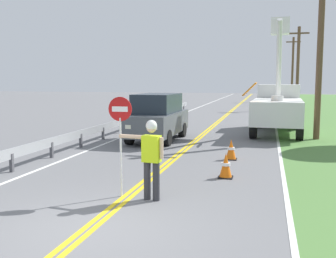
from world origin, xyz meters
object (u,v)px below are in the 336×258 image
at_px(oncoming_suv_nearest, 157,117).
at_px(utility_pole_far, 293,68).
at_px(flagger_worker, 151,155).
at_px(utility_pole_mid, 298,66).
at_px(traffic_cone_mid, 231,150).
at_px(stop_sign_paddle, 120,124).
at_px(utility_bucket_truck, 278,105).
at_px(traffic_cone_lead, 226,166).
at_px(utility_pole_near, 320,46).

bearing_deg(oncoming_suv_nearest, utility_pole_far, 78.29).
xyz_separation_m(flagger_worker, utility_pole_far, (5.45, 46.26, 3.21)).
xyz_separation_m(utility_pole_mid, traffic_cone_mid, (-3.76, -25.69, -3.62)).
bearing_deg(flagger_worker, stop_sign_paddle, 172.43).
distance_m(utility_bucket_truck, traffic_cone_lead, 10.68).
bearing_deg(utility_pole_mid, flagger_worker, -99.36).
distance_m(flagger_worker, oncoming_suv_nearest, 9.18).
bearing_deg(traffic_cone_lead, utility_pole_near, 68.76).
bearing_deg(utility_pole_near, traffic_cone_mid, -120.25).
bearing_deg(utility_pole_far, stop_sign_paddle, -97.67).
height_order(oncoming_suv_nearest, traffic_cone_mid, oncoming_suv_nearest).
xyz_separation_m(flagger_worker, oncoming_suv_nearest, (-2.29, 8.88, 0.01)).
height_order(utility_pole_near, utility_pole_mid, utility_pole_near).
bearing_deg(utility_bucket_truck, utility_pole_near, -49.88).
relative_size(utility_pole_far, traffic_cone_mid, 11.65).
distance_m(utility_bucket_truck, utility_pole_mid, 18.16).
bearing_deg(utility_pole_mid, utility_bucket_truck, -96.64).
xyz_separation_m(utility_bucket_truck, oncoming_suv_nearest, (-5.30, -4.13, -0.36)).
bearing_deg(utility_bucket_truck, oncoming_suv_nearest, -142.07).
height_order(flagger_worker, utility_bucket_truck, utility_bucket_truck).
distance_m(stop_sign_paddle, traffic_cone_mid, 5.67).
bearing_deg(utility_pole_far, oncoming_suv_nearest, -101.71).
bearing_deg(traffic_cone_mid, utility_bucket_truck, 77.92).
height_order(stop_sign_paddle, utility_bucket_truck, utility_bucket_truck).
xyz_separation_m(stop_sign_paddle, traffic_cone_mid, (2.10, 5.09, -1.37)).
distance_m(flagger_worker, utility_pole_far, 46.69).
bearing_deg(utility_pole_near, flagger_worker, -113.23).
distance_m(traffic_cone_lead, traffic_cone_mid, 2.67).
relative_size(utility_bucket_truck, traffic_cone_mid, 9.84).
distance_m(utility_pole_near, utility_pole_far, 35.28).
bearing_deg(stop_sign_paddle, utility_bucket_truck, 73.72).
distance_m(flagger_worker, utility_pole_near, 12.38).
bearing_deg(traffic_cone_mid, traffic_cone_lead, -88.06).
relative_size(utility_pole_near, utility_pole_far, 0.99).
height_order(utility_bucket_truck, traffic_cone_mid, utility_bucket_truck).
xyz_separation_m(flagger_worker, traffic_cone_lead, (1.42, 2.52, -0.71)).
bearing_deg(utility_bucket_truck, stop_sign_paddle, -106.28).
height_order(stop_sign_paddle, traffic_cone_lead, stop_sign_paddle).
relative_size(oncoming_suv_nearest, traffic_cone_mid, 6.63).
relative_size(flagger_worker, utility_bucket_truck, 0.27).
height_order(utility_pole_mid, traffic_cone_lead, utility_pole_mid).
distance_m(stop_sign_paddle, utility_pole_far, 46.64).
bearing_deg(flagger_worker, utility_pole_far, 83.28).
xyz_separation_m(utility_bucket_truck, utility_pole_far, (2.44, 33.24, 2.83)).
distance_m(utility_bucket_truck, oncoming_suv_nearest, 6.74).
relative_size(utility_pole_near, utility_pole_mid, 1.07).
bearing_deg(traffic_cone_mid, utility_pole_near, 59.75).
height_order(utility_bucket_truck, utility_pole_far, utility_pole_far).
height_order(oncoming_suv_nearest, utility_pole_far, utility_pole_far).
relative_size(traffic_cone_lead, traffic_cone_mid, 1.00).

